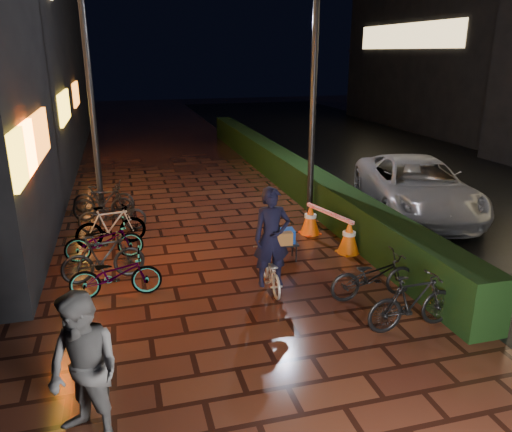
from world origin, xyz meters
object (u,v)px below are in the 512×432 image
object	(u,v)px
traffic_barrier	(329,227)
van	(416,186)
cart_assembly	(285,238)
bystander_person	(84,371)
cyclist	(271,253)

from	to	relation	value
traffic_barrier	van	bearing A→B (deg)	25.15
traffic_barrier	cart_assembly	world-z (taller)	cart_assembly
bystander_person	cart_assembly	size ratio (longest dim) A/B	1.88
bystander_person	cart_assembly	distance (m)	5.74
van	cart_assembly	xyz separation A→B (m)	(-4.46, -2.17, -0.24)
bystander_person	cyclist	size ratio (longest dim) A/B	0.93
van	bystander_person	bearing A→B (deg)	-126.85
bystander_person	cart_assembly	bearing A→B (deg)	94.38
bystander_person	van	bearing A→B (deg)	83.55
cyclist	van	bearing A→B (deg)	33.66
van	traffic_barrier	bearing A→B (deg)	-140.20
bystander_person	cart_assembly	xyz separation A→B (m)	(3.73, 4.34, -0.42)
bystander_person	van	world-z (taller)	bystander_person
van	cyclist	world-z (taller)	cyclist
cyclist	cart_assembly	xyz separation A→B (m)	(0.67, 1.24, -0.23)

